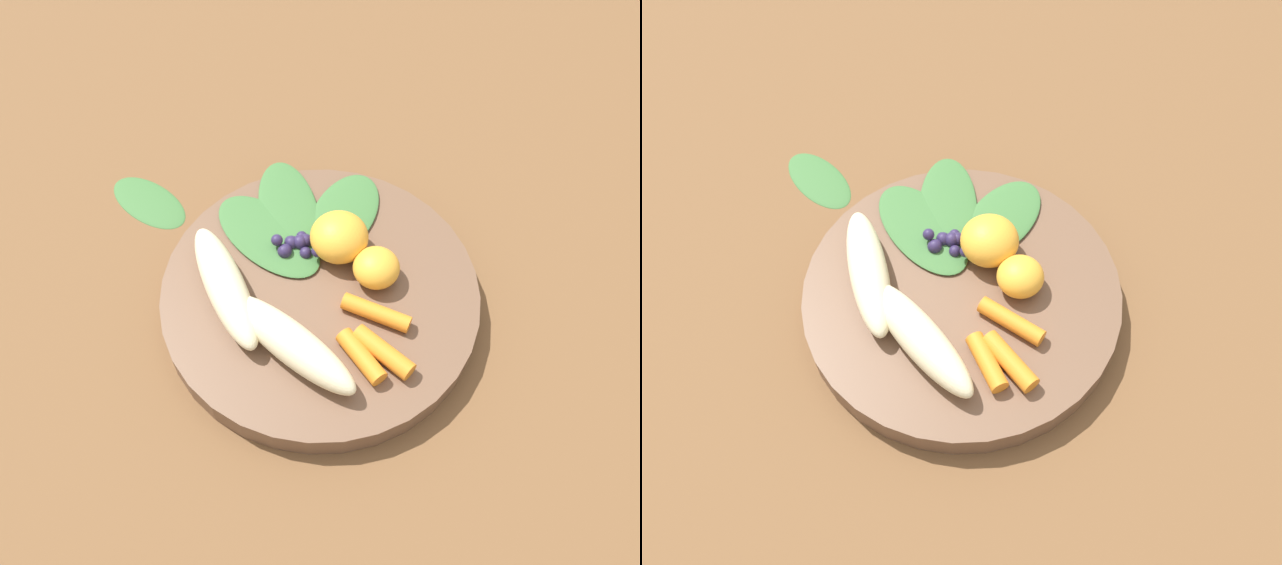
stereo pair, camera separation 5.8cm
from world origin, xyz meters
TOP-DOWN VIEW (x-y plane):
  - ground_plane at (0.00, 0.00)m, footprint 2.40×2.40m
  - bowl at (0.00, 0.00)m, footprint 0.28×0.28m
  - banana_peeled_left at (0.04, -0.05)m, footprint 0.14×0.07m
  - banana_peeled_right at (-0.03, -0.07)m, footprint 0.13×0.05m
  - orange_segment_near at (-0.03, 0.04)m, footprint 0.05×0.05m
  - orange_segment_far at (0.01, 0.05)m, footprint 0.04×0.04m
  - carrot_front at (0.08, -0.01)m, footprint 0.05×0.02m
  - carrot_mid_left at (0.08, 0.01)m, footprint 0.06×0.03m
  - carrot_mid_right at (0.05, 0.03)m, footprint 0.06×0.05m
  - blueberry_pile at (-0.05, 0.00)m, footprint 0.04×0.04m
  - coconut_shred_patch at (-0.06, 0.02)m, footprint 0.05×0.05m
  - kale_leaf_left at (-0.06, 0.06)m, footprint 0.11×0.12m
  - kale_leaf_right at (-0.09, 0.02)m, footprint 0.14×0.09m
  - kale_leaf_rear at (-0.07, -0.01)m, footprint 0.13×0.09m
  - kale_leaf_stray at (-0.19, -0.09)m, footprint 0.10×0.08m

SIDE VIEW (x-z plane):
  - ground_plane at x=0.00m, z-range 0.00..0.00m
  - kale_leaf_stray at x=-0.19m, z-range 0.00..0.01m
  - bowl at x=0.00m, z-range 0.00..0.03m
  - coconut_shred_patch at x=-0.06m, z-range 0.03..0.03m
  - kale_leaf_left at x=-0.06m, z-range 0.03..0.03m
  - kale_leaf_right at x=-0.09m, z-range 0.03..0.03m
  - kale_leaf_rear at x=-0.07m, z-range 0.03..0.03m
  - carrot_mid_right at x=0.05m, z-range 0.03..0.04m
  - blueberry_pile at x=-0.05m, z-range 0.02..0.04m
  - carrot_front at x=0.08m, z-range 0.03..0.04m
  - carrot_mid_left at x=0.08m, z-range 0.03..0.04m
  - orange_segment_far at x=0.01m, z-range 0.03..0.06m
  - banana_peeled_left at x=0.04m, z-range 0.03..0.06m
  - banana_peeled_right at x=-0.03m, z-range 0.03..0.06m
  - orange_segment_near at x=-0.03m, z-range 0.03..0.07m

